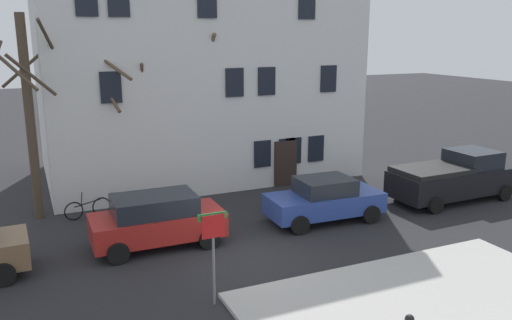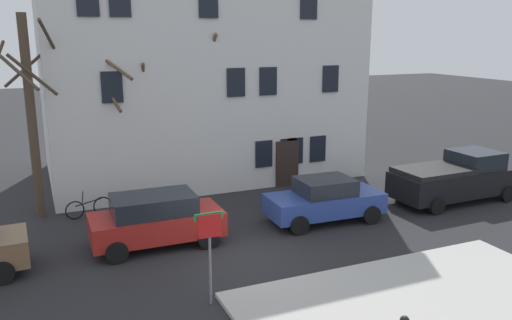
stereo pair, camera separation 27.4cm
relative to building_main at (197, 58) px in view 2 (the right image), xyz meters
The scene contains 11 objects.
ground_plane 12.38m from the building_main, 100.39° to the right, with size 120.00×120.00×0.00m, color #262628.
building_main is the anchor object (origin of this frame).
tree_bare_near 8.86m from the building_main, 151.01° to the right, with size 3.11×3.13×7.52m.
tree_bare_mid 5.84m from the building_main, 137.21° to the right, with size 2.20×2.10×6.58m.
tree_bare_far 5.23m from the building_main, 132.02° to the right, with size 2.94×2.55×5.97m.
tree_bare_end 4.19m from the building_main, 110.67° to the right, with size 3.39×2.60×7.29m.
car_red_wagon 10.81m from the building_main, 115.60° to the right, with size 4.27×2.14×1.73m.
car_blue_sedan 10.37m from the building_main, 77.11° to the right, with size 4.36×2.14×1.64m.
pickup_truck_black 13.09m from the building_main, 47.15° to the right, with size 5.62×2.36×2.03m.
street_sign_pole 14.24m from the building_main, 106.08° to the right, with size 0.76×0.07×2.47m.
bicycle_leaning 9.41m from the building_main, 139.89° to the right, with size 1.74×0.33×1.03m.
Camera 2 is at (-5.60, -14.09, 6.79)m, focal length 36.82 mm.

